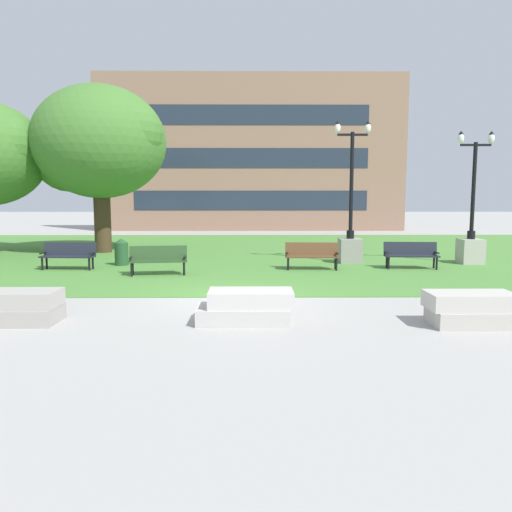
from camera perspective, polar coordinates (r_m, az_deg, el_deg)
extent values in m
plane|color=#A3A09B|center=(12.28, -2.56, -4.79)|extent=(140.00, 140.00, 0.00)
cube|color=#4C8438|center=(22.16, -1.63, 0.43)|extent=(40.00, 20.00, 0.02)
cube|color=#9E9991|center=(10.96, -26.11, -6.06)|extent=(1.80, 0.90, 0.32)
cube|color=#A6A098|center=(10.86, -25.82, -4.43)|extent=(1.66, 0.83, 0.32)
cube|color=#BCB7B2|center=(9.90, -1.50, -6.67)|extent=(1.80, 0.90, 0.32)
cube|color=beige|center=(9.83, -0.59, -4.86)|extent=(1.66, 0.83, 0.32)
cube|color=#B2ADA3|center=(10.58, 24.04, -6.40)|extent=(1.80, 0.90, 0.32)
cube|color=#BBB6AB|center=(10.45, 23.36, -4.73)|extent=(1.66, 0.83, 0.32)
cube|color=#1E232D|center=(17.75, 17.37, 0.00)|extent=(1.82, 0.56, 0.05)
cube|color=#1E232D|center=(17.97, 17.20, 0.82)|extent=(1.80, 0.24, 0.46)
cube|color=black|center=(17.55, 14.72, 0.40)|extent=(0.09, 0.40, 0.04)
cube|color=black|center=(17.96, 19.98, 0.36)|extent=(0.09, 0.40, 0.04)
cylinder|color=black|center=(17.44, 14.92, -0.81)|extent=(0.07, 0.07, 0.41)
cylinder|color=black|center=(17.84, 19.96, -0.82)|extent=(0.07, 0.07, 0.41)
cylinder|color=black|center=(17.75, 14.71, -0.67)|extent=(0.07, 0.07, 0.41)
cylinder|color=black|center=(18.14, 19.67, -0.69)|extent=(0.07, 0.07, 0.41)
cube|color=#284723|center=(15.88, -11.13, -0.59)|extent=(1.84, 0.67, 0.05)
cube|color=#284723|center=(16.10, -11.10, 0.34)|extent=(1.80, 0.36, 0.46)
cube|color=black|center=(15.93, -14.15, -0.21)|extent=(0.11, 0.40, 0.04)
cube|color=black|center=(15.84, -8.10, -0.11)|extent=(0.11, 0.40, 0.04)
cylinder|color=black|center=(15.82, -14.03, -1.54)|extent=(0.07, 0.07, 0.41)
cylinder|color=black|center=(15.73, -8.23, -1.46)|extent=(0.07, 0.07, 0.41)
cylinder|color=black|center=(16.13, -13.92, -1.38)|extent=(0.07, 0.07, 0.41)
cylinder|color=black|center=(16.05, -8.22, -1.29)|extent=(0.07, 0.07, 0.41)
cube|color=#1E232D|center=(17.92, -20.75, -0.07)|extent=(1.82, 0.54, 0.05)
cube|color=#1E232D|center=(18.12, -20.47, 0.74)|extent=(1.80, 0.22, 0.46)
cube|color=black|center=(18.25, -23.19, 0.31)|extent=(0.08, 0.40, 0.04)
cube|color=black|center=(17.59, -18.25, 0.30)|extent=(0.08, 0.40, 0.04)
cylinder|color=black|center=(18.13, -23.24, -0.85)|extent=(0.07, 0.07, 0.41)
cylinder|color=black|center=(17.50, -18.52, -0.91)|extent=(0.07, 0.07, 0.41)
cylinder|color=black|center=(18.42, -22.81, -0.72)|extent=(0.07, 0.07, 0.41)
cylinder|color=black|center=(17.79, -18.15, -0.77)|extent=(0.07, 0.07, 0.41)
cube|color=brown|center=(16.84, 6.42, -0.09)|extent=(1.82, 0.55, 0.05)
cube|color=brown|center=(17.07, 6.38, 0.78)|extent=(1.80, 0.23, 0.46)
cube|color=black|center=(16.80, 3.57, 0.34)|extent=(0.08, 0.40, 0.04)
cube|color=black|center=(16.90, 9.27, 0.30)|extent=(0.08, 0.40, 0.04)
cylinder|color=black|center=(16.68, 3.70, -0.93)|extent=(0.07, 0.07, 0.41)
cylinder|color=black|center=(16.78, 9.17, -0.96)|extent=(0.07, 0.07, 0.41)
cylinder|color=black|center=(17.00, 3.69, -0.78)|extent=(0.07, 0.07, 0.41)
cylinder|color=black|center=(17.10, 9.06, -0.81)|extent=(0.07, 0.07, 0.41)
cube|color=gray|center=(18.89, 10.69, 0.61)|extent=(0.80, 0.80, 0.90)
cylinder|color=black|center=(18.84, 10.73, 2.43)|extent=(0.28, 0.28, 0.30)
cylinder|color=black|center=(18.79, 10.85, 7.87)|extent=(0.14, 0.14, 3.88)
cube|color=black|center=(18.92, 10.98, 13.45)|extent=(1.10, 0.08, 0.08)
ellipsoid|color=white|center=(18.85, 9.30, 14.25)|extent=(0.22, 0.22, 0.36)
cone|color=black|center=(18.87, 9.32, 14.84)|extent=(0.20, 0.20, 0.13)
ellipsoid|color=white|center=(19.06, 12.67, 14.09)|extent=(0.22, 0.22, 0.36)
cone|color=black|center=(19.09, 12.68, 14.67)|extent=(0.20, 0.20, 0.13)
cube|color=#ADA89E|center=(19.99, 23.29, 0.51)|extent=(0.80, 0.80, 0.90)
cylinder|color=black|center=(19.94, 23.37, 2.22)|extent=(0.28, 0.28, 0.30)
cylinder|color=black|center=(19.89, 23.59, 6.81)|extent=(0.14, 0.14, 3.49)
cube|color=black|center=(19.97, 23.82, 11.53)|extent=(1.10, 0.08, 0.08)
ellipsoid|color=white|center=(19.78, 22.37, 12.35)|extent=(0.22, 0.22, 0.36)
cone|color=black|center=(19.80, 22.39, 12.91)|extent=(0.20, 0.20, 0.13)
ellipsoid|color=white|center=(20.23, 25.30, 12.08)|extent=(0.22, 0.22, 0.36)
cone|color=black|center=(20.25, 25.33, 12.63)|extent=(0.20, 0.20, 0.13)
cylinder|color=#42301E|center=(23.03, -17.15, 4.43)|extent=(0.72, 0.72, 3.23)
ellipsoid|color=#42752D|center=(23.14, -17.43, 12.32)|extent=(5.70, 5.70, 4.84)
sphere|color=#42752D|center=(24.12, -20.61, 10.60)|extent=(3.13, 3.13, 3.13)
sphere|color=#42752D|center=(22.25, -14.28, 13.39)|extent=(2.85, 2.85, 2.85)
sphere|color=#42752D|center=(23.56, -26.51, 11.15)|extent=(2.60, 2.60, 2.60)
cylinder|color=#234C28|center=(18.50, -15.12, 0.21)|extent=(0.48, 0.48, 0.80)
cone|color=#234C28|center=(18.45, -15.17, 1.69)|extent=(0.49, 0.49, 0.16)
cube|color=#8E6B56|center=(36.66, -0.62, 11.68)|extent=(22.32, 1.00, 11.18)
cube|color=#232D3D|center=(36.01, -0.62, 6.37)|extent=(16.74, 0.03, 1.40)
cube|color=#232D3D|center=(36.11, -0.63, 11.14)|extent=(16.74, 0.03, 1.40)
cube|color=#232D3D|center=(36.46, -0.63, 15.84)|extent=(16.74, 0.03, 1.40)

